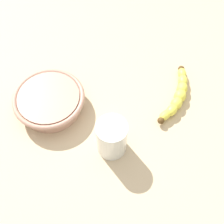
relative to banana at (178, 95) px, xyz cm
name	(u,v)px	position (x,y,z in cm)	size (l,w,h in cm)	color
wooden_tabletop	(121,126)	(5.52, -15.72, -3.10)	(120.00, 120.00, 3.00)	#C5AE89
banana	(178,95)	(0.00, 0.00, 0.00)	(17.39, 11.21, 3.20)	#E9E04A
smoothie_glass	(112,139)	(11.77, -19.04, 3.22)	(7.08, 7.08, 10.40)	silver
ceramic_bowl	(50,101)	(-1.54, -33.30, 1.38)	(18.15, 18.15, 5.02)	tan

